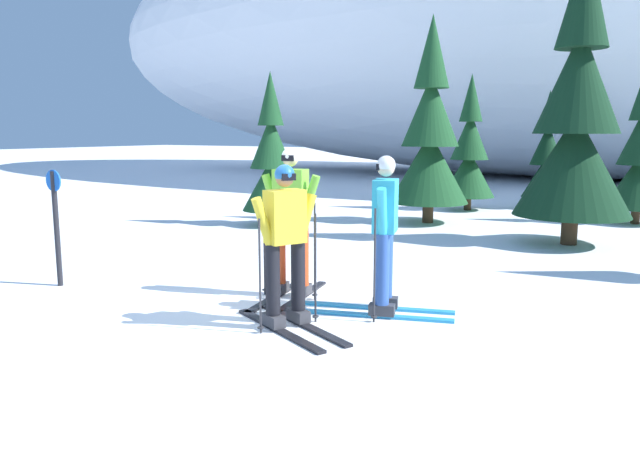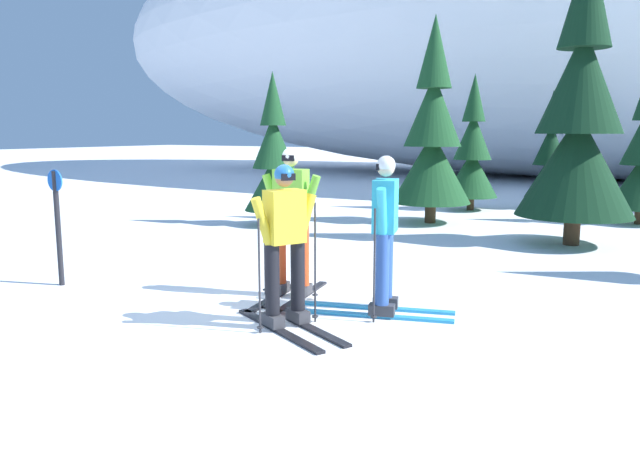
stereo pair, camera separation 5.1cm
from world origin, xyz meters
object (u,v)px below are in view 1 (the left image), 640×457
at_px(skier_lime_jacket, 291,220).
at_px(pine_tree_center_right, 576,121).
at_px(pine_tree_center_left, 469,154).
at_px(skier_yellow_jacket, 286,244).
at_px(pine_tree_right, 640,158).
at_px(skier_cyan_jacket, 384,233).
at_px(trail_marker_post, 56,221).
at_px(pine_tree_far_left, 271,162).
at_px(pine_tree_center, 546,160).
at_px(pine_tree_left, 430,138).

height_order(skier_lime_jacket, pine_tree_center_right, pine_tree_center_right).
bearing_deg(pine_tree_center_left, skier_yellow_jacket, -83.12).
relative_size(pine_tree_center_left, pine_tree_right, 1.00).
relative_size(skier_lime_jacket, pine_tree_right, 0.53).
relative_size(skier_cyan_jacket, pine_tree_center_right, 0.35).
bearing_deg(trail_marker_post, pine_tree_center_right, 51.07).
xyz_separation_m(pine_tree_far_left, trail_marker_post, (0.60, -5.73, -0.50)).
relative_size(skier_cyan_jacket, skier_lime_jacket, 0.99).
xyz_separation_m(skier_cyan_jacket, pine_tree_center, (-0.26, 10.62, 0.36)).
relative_size(pine_tree_center, trail_marker_post, 2.00).
xyz_separation_m(pine_tree_left, pine_tree_center, (1.75, 3.87, -0.60)).
height_order(pine_tree_far_left, pine_tree_center_left, pine_tree_center_left).
xyz_separation_m(pine_tree_left, trail_marker_post, (-2.19, -7.79, -1.01)).
xyz_separation_m(skier_cyan_jacket, pine_tree_far_left, (-4.81, 4.70, 0.45)).
height_order(pine_tree_far_left, pine_tree_center, pine_tree_far_left).
height_order(pine_tree_left, pine_tree_center_right, pine_tree_center_right).
distance_m(pine_tree_left, pine_tree_right, 4.56).
distance_m(skier_lime_jacket, pine_tree_center, 10.59).
relative_size(skier_lime_jacket, pine_tree_center_right, 0.35).
distance_m(skier_yellow_jacket, pine_tree_center_left, 10.39).
relative_size(skier_yellow_jacket, pine_tree_left, 0.38).
bearing_deg(trail_marker_post, skier_cyan_jacket, 13.83).
bearing_deg(pine_tree_center_right, pine_tree_right, 75.54).
relative_size(skier_lime_jacket, pine_tree_center, 0.60).
bearing_deg(pine_tree_center_left, skier_lime_jacket, -86.08).
relative_size(skier_cyan_jacket, pine_tree_center_left, 0.52).
bearing_deg(trail_marker_post, pine_tree_left, 74.33).
relative_size(skier_yellow_jacket, pine_tree_center_left, 0.49).
distance_m(skier_lime_jacket, pine_tree_center_right, 6.09).
height_order(skier_lime_jacket, pine_tree_center, pine_tree_center).
bearing_deg(pine_tree_center, skier_lime_jacket, -95.56).
height_order(skier_cyan_jacket, pine_tree_center_left, pine_tree_center_left).
xyz_separation_m(skier_cyan_jacket, pine_tree_center_right, (1.11, 5.55, 1.28)).
relative_size(pine_tree_left, pine_tree_right, 1.31).
bearing_deg(skier_yellow_jacket, pine_tree_far_left, 126.28).
bearing_deg(pine_tree_left, skier_lime_jacket, -83.76).
bearing_deg(pine_tree_center, skier_yellow_jacket, -92.07).
bearing_deg(skier_lime_jacket, skier_cyan_jacket, -3.99).
bearing_deg(pine_tree_center_right, pine_tree_center_left, 128.46).
bearing_deg(pine_tree_center, pine_tree_center_left, -143.12).
bearing_deg(pine_tree_right, skier_yellow_jacket, -105.16).
height_order(pine_tree_right, trail_marker_post, pine_tree_right).
bearing_deg(pine_tree_left, pine_tree_center_left, 87.97).
xyz_separation_m(pine_tree_center, trail_marker_post, (-3.94, -11.66, -0.41)).
distance_m(skier_cyan_jacket, pine_tree_right, 9.14).
height_order(skier_cyan_jacket, pine_tree_right, pine_tree_right).
relative_size(pine_tree_right, trail_marker_post, 2.24).
xyz_separation_m(skier_yellow_jacket, trail_marker_post, (-3.52, -0.11, -0.01)).
relative_size(pine_tree_left, pine_tree_center, 1.47).
relative_size(pine_tree_center_right, pine_tree_right, 1.52).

